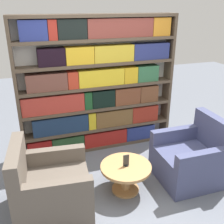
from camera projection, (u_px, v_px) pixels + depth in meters
The scene contains 6 objects.
ground_plane at pixel (130, 196), 3.56m from camera, with size 14.00×14.00×0.00m, color slate.
bookshelf at pixel (98, 87), 4.40m from camera, with size 2.65×0.30×2.28m.
armchair_left at pixel (50, 188), 3.22m from camera, with size 0.97×0.92×0.93m.
armchair_right at pixel (192, 159), 3.83m from camera, with size 0.91×0.85×0.93m.
coffee_table at pixel (126, 173), 3.57m from camera, with size 0.69×0.69×0.40m.
table_sign at pixel (126, 161), 3.50m from camera, with size 0.08×0.06×0.17m.
Camera 1 is at (-1.16, -2.61, 2.42)m, focal length 42.00 mm.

